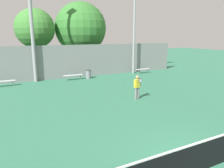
% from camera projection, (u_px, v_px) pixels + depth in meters
% --- Properties ---
extents(tennis_net, '(12.44, 0.09, 1.03)m').
position_uv_depth(tennis_net, '(207.00, 154.00, 6.71)').
color(tennis_net, black).
rests_on(tennis_net, ground_plane).
extents(tennis_player, '(0.56, 0.44, 1.57)m').
position_uv_depth(tennis_player, '(137.00, 86.00, 14.10)').
color(tennis_player, slate).
rests_on(tennis_player, ground_plane).
extents(bench_courtside_near, '(1.79, 0.40, 0.47)m').
position_uv_depth(bench_courtside_near, '(73.00, 75.00, 20.27)').
color(bench_courtside_near, silver).
rests_on(bench_courtside_near, ground_plane).
extents(bench_courtside_far, '(1.62, 0.40, 0.47)m').
position_uv_depth(bench_courtside_far, '(143.00, 69.00, 23.88)').
color(bench_courtside_far, silver).
rests_on(bench_courtside_far, ground_plane).
extents(bench_adjacent_court, '(1.85, 0.40, 0.47)m').
position_uv_depth(bench_adjacent_court, '(3.00, 82.00, 17.60)').
color(bench_adjacent_court, silver).
rests_on(bench_adjacent_court, ground_plane).
extents(light_pole_near_left, '(0.90, 0.60, 10.73)m').
position_uv_depth(light_pole_near_left, '(134.00, 12.00, 22.60)').
color(light_pole_near_left, '#939399').
rests_on(light_pole_near_left, ground_plane).
extents(light_pole_far_right, '(0.90, 0.60, 10.86)m').
position_uv_depth(light_pole_far_right, '(31.00, 12.00, 18.34)').
color(light_pole_far_right, '#939399').
rests_on(light_pole_far_right, ground_plane).
extents(trash_bin, '(0.51, 0.51, 0.81)m').
position_uv_depth(trash_bin, '(88.00, 74.00, 20.98)').
color(trash_bin, gray).
rests_on(trash_bin, ground_plane).
extents(back_fence, '(25.96, 0.06, 3.18)m').
position_uv_depth(back_fence, '(62.00, 62.00, 20.71)').
color(back_fence, gray).
rests_on(back_fence, ground_plane).
extents(tree_green_tall, '(5.78, 5.78, 7.76)m').
position_uv_depth(tree_green_tall, '(81.00, 28.00, 24.78)').
color(tree_green_tall, brown).
rests_on(tree_green_tall, ground_plane).
extents(tree_dark_dense, '(4.04, 4.04, 6.78)m').
position_uv_depth(tree_dark_dense, '(35.00, 29.00, 22.33)').
color(tree_dark_dense, brown).
rests_on(tree_dark_dense, ground_plane).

